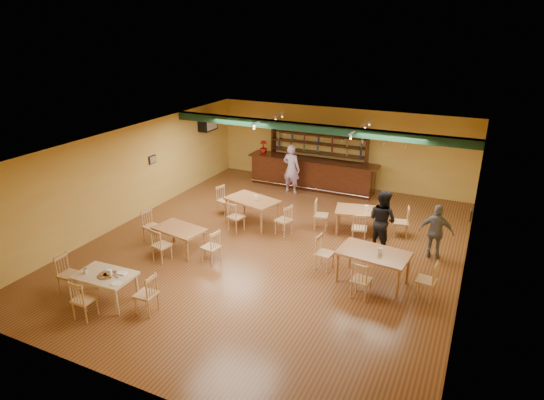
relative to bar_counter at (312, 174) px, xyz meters
The scene contains 23 objects.
floor 5.25m from the bar_counter, 80.96° to the right, with size 12.00×12.00×0.00m, color #583419.
ceiling_beam 3.39m from the bar_counter, 70.77° to the right, with size 10.00×0.30×0.25m, color black.
track_rail_left 3.11m from the bar_counter, 119.26° to the right, with size 0.05×2.50×0.05m, color silver.
track_rail_right 3.69m from the bar_counter, 38.25° to the right, with size 0.05×2.50×0.05m, color silver.
ac_unit 4.46m from the bar_counter, 166.58° to the right, with size 0.34×0.70×0.48m, color silver.
picture_left 5.98m from the bar_counter, 135.00° to the right, with size 0.04×0.34×0.28m, color black.
picture_right 7.51m from the bar_counter, 38.77° to the right, with size 0.04×0.34×0.28m, color black.
bar_counter is the anchor object (origin of this frame).
back_bar_hutch 0.85m from the bar_counter, 90.00° to the left, with size 3.89×0.40×2.28m, color black.
poinsettia 2.22m from the bar_counter, behind, with size 0.28×0.28×0.51m, color #9E120E.
dining_table_a 4.00m from the bar_counter, 97.23° to the right, with size 1.63×0.98×0.81m, color brown.
dining_table_b 4.24m from the bar_counter, 49.07° to the right, with size 1.49×0.90×0.75m, color brown.
dining_table_c 6.69m from the bar_counter, 102.35° to the right, with size 1.40×0.84×0.70m, color brown.
dining_table_d 7.03m from the bar_counter, 57.21° to the right, with size 1.66×1.00×0.83m, color brown.
near_table 9.42m from the bar_counter, 98.93° to the right, with size 1.31×0.84×0.70m, color beige.
pizza_tray 9.41m from the bar_counter, 98.37° to the right, with size 0.40×0.40×0.01m, color silver.
parmesan_shaker 9.63m from the bar_counter, 101.28° to the right, with size 0.07×0.07×0.11m, color #EAE5C6.
napkin_stack 9.19m from the bar_counter, 97.10° to the right, with size 0.20×0.15×0.03m, color white.
pizza_server 9.34m from the bar_counter, 97.56° to the right, with size 0.32×0.09×0.00m, color silver.
side_plate 9.54m from the bar_counter, 95.70° to the right, with size 0.22×0.22×0.01m, color white.
patron_bar 1.03m from the bar_counter, 121.51° to the right, with size 0.67×0.44×1.84m, color #9452B3.
patron_right_a 5.37m from the bar_counter, 48.21° to the right, with size 0.85×0.66×1.75m, color black.
patron_right_b 6.36m from the bar_counter, 37.99° to the right, with size 0.90×0.37×1.53m, color slate.
Camera 1 is at (5.00, -10.77, 6.01)m, focal length 30.59 mm.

